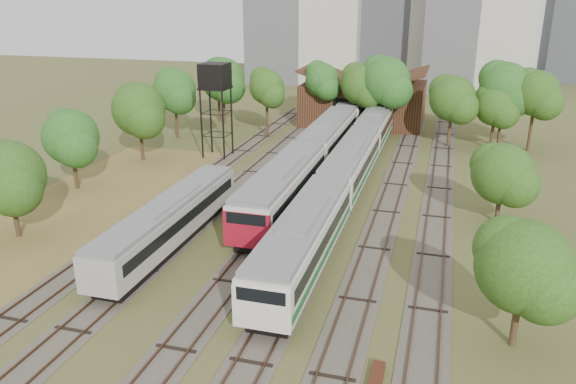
% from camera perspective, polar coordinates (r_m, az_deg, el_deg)
% --- Properties ---
extents(tracks, '(24.60, 80.00, 0.19)m').
position_cam_1_polar(tracks, '(47.63, 1.97, -1.22)').
color(tracks, '#4C473D').
rests_on(tracks, ground).
extents(railcar_red_set, '(3.28, 34.58, 4.06)m').
position_cam_1_polar(railcar_red_set, '(52.69, 2.15, 3.25)').
color(railcar_red_set, black).
rests_on(railcar_red_set, ground).
extents(railcar_green_set, '(3.10, 52.07, 3.83)m').
position_cam_1_polar(railcar_green_set, '(51.86, 6.42, 2.73)').
color(railcar_green_set, black).
rests_on(railcar_green_set, ground).
extents(railcar_rear, '(3.07, 16.08, 3.80)m').
position_cam_1_polar(railcar_rear, '(78.75, 6.97, 8.47)').
color(railcar_rear, black).
rests_on(railcar_rear, ground).
extents(old_grey_coach, '(2.69, 18.00, 3.32)m').
position_cam_1_polar(old_grey_coach, '(40.33, -11.87, -2.88)').
color(old_grey_coach, black).
rests_on(old_grey_coach, ground).
extents(water_tower, '(2.90, 2.90, 10.05)m').
position_cam_1_polar(water_tower, '(60.70, -7.44, 11.37)').
color(water_tower, black).
rests_on(water_tower, ground).
extents(maintenance_shed, '(16.45, 11.55, 7.58)m').
position_cam_1_polar(maintenance_shed, '(78.28, 7.71, 9.05)').
color(maintenance_shed, '#341713').
rests_on(maintenance_shed, ground).
extents(tree_band_left, '(8.40, 68.68, 8.52)m').
position_cam_1_polar(tree_band_left, '(51.80, -20.98, 5.24)').
color(tree_band_left, '#382616').
rests_on(tree_band_left, ground).
extents(tree_band_far, '(44.16, 10.73, 9.86)m').
position_cam_1_polar(tree_band_far, '(69.86, 9.14, 10.61)').
color(tree_band_far, '#382616').
rests_on(tree_band_far, ground).
extents(tree_band_right, '(5.58, 44.49, 7.33)m').
position_cam_1_polar(tree_band_right, '(46.94, 21.08, 2.80)').
color(tree_band_right, '#382616').
rests_on(tree_band_right, ground).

